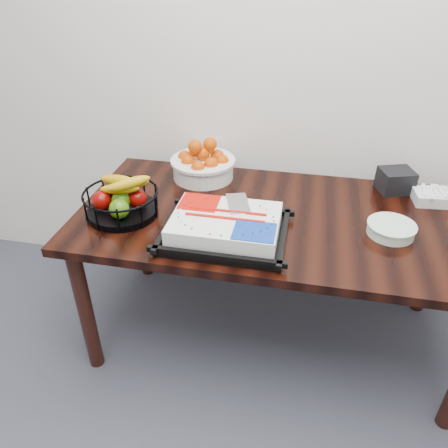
% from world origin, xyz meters
% --- Properties ---
extents(table, '(1.80, 0.90, 0.75)m').
position_xyz_m(table, '(0.00, 2.00, 0.66)').
color(table, black).
rests_on(table, ground).
extents(cake_tray, '(0.50, 0.40, 0.10)m').
position_xyz_m(cake_tray, '(-0.19, 1.79, 0.80)').
color(cake_tray, black).
rests_on(cake_tray, table).
extents(tangerine_bowl, '(0.33, 0.33, 0.21)m').
position_xyz_m(tangerine_bowl, '(-0.42, 2.30, 0.84)').
color(tangerine_bowl, white).
rests_on(tangerine_bowl, table).
extents(fruit_basket, '(0.33, 0.33, 0.18)m').
position_xyz_m(fruit_basket, '(-0.68, 1.87, 0.82)').
color(fruit_basket, black).
rests_on(fruit_basket, table).
extents(plate_stack, '(0.20, 0.20, 0.05)m').
position_xyz_m(plate_stack, '(0.48, 1.94, 0.78)').
color(plate_stack, white).
rests_on(plate_stack, table).
extents(fork_bag, '(0.22, 0.16, 0.06)m').
position_xyz_m(fork_bag, '(0.72, 2.27, 0.78)').
color(fork_bag, silver).
rests_on(fork_bag, table).
extents(napkin_box, '(0.19, 0.17, 0.11)m').
position_xyz_m(napkin_box, '(0.54, 2.35, 0.80)').
color(napkin_box, black).
rests_on(napkin_box, table).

